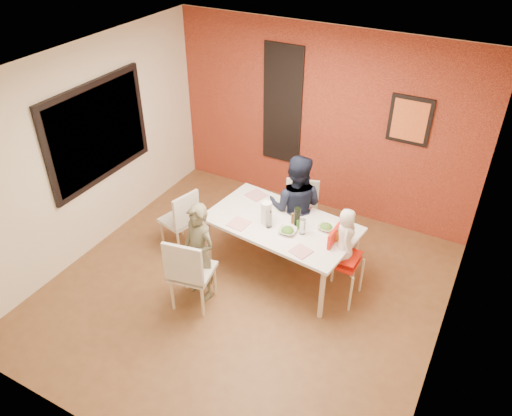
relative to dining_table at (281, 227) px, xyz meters
The scene contains 35 objects.
ground 0.91m from the dining_table, 110.87° to the right, with size 4.50×4.50×0.00m, color brown.
ceiling 2.10m from the dining_table, 110.87° to the right, with size 4.50×4.50×0.02m, color silver.
wall_back 1.83m from the dining_table, 97.17° to the left, with size 4.50×0.02×2.70m, color #F3E8C9.
wall_front 2.89m from the dining_table, 94.33° to the right, with size 4.50×0.02×2.70m, color #F3E8C9.
wall_left 2.61m from the dining_table, 167.23° to the right, with size 0.02×4.50×2.70m, color #F3E8C9.
wall_right 2.21m from the dining_table, 15.32° to the right, with size 0.02×4.50×2.70m, color #F3E8C9.
brick_accent_wall 1.81m from the dining_table, 97.25° to the left, with size 4.50×0.02×2.70m, color maroon.
picture_window_frame 2.61m from the dining_table, behind, with size 0.05×1.70×1.30m, color black.
picture_window_pane 2.59m from the dining_table, behind, with size 0.02×1.55×1.15m, color black.
glassblock_strip 2.02m from the dining_table, 116.13° to the left, with size 0.55×0.03×1.70m, color silver.
glassblock_surround 2.01m from the dining_table, 116.20° to the left, with size 0.60×0.03×1.76m, color black.
art_print_frame 2.15m from the dining_table, 59.14° to the left, with size 0.54×0.03×0.64m, color black.
art_print_canvas 2.14m from the dining_table, 58.91° to the left, with size 0.44×0.01×0.54m, color orange.
dining_table is the anchor object (origin of this frame).
chair_near 1.26m from the dining_table, 120.02° to the right, with size 0.54×0.54×1.00m.
chair_far 0.67m from the dining_table, 92.36° to the left, with size 0.55×0.55×0.94m.
chair_left 1.38m from the dining_table, behind, with size 0.50×0.50×0.89m.
high_chair 0.82m from the dining_table, ahead, with size 0.41×0.41×0.94m.
child_near 1.06m from the dining_table, 127.54° to the right, with size 0.46×0.30×1.27m, color brown.
child_far 0.41m from the dining_table, 90.19° to the left, with size 0.71×0.55×1.46m, color black.
toddler 0.86m from the dining_table, ahead, with size 0.34×0.22×0.69m, color silver.
plate_near_left 0.52m from the dining_table, 147.94° to the right, with size 0.23×0.23×0.01m, color white.
plate_far_mid 0.40m from the dining_table, 80.02° to the left, with size 0.22×0.22×0.01m, color white.
plate_near_right 0.60m from the dining_table, 42.47° to the right, with size 0.20×0.20×0.01m, color silver.
plate_far_left 0.69m from the dining_table, 145.32° to the left, with size 0.23×0.23×0.01m, color white.
salad_bowl_a 0.23m from the dining_table, 44.98° to the right, with size 0.21×0.21×0.05m, color white.
salad_bowl_b 0.55m from the dining_table, 14.38° to the left, with size 0.20×0.20×0.05m, color white.
wine_bottle 0.29m from the dining_table, ahead, with size 0.07×0.07×0.28m, color black.
wine_glass_a 0.25m from the dining_table, 122.65° to the right, with size 0.08×0.08×0.22m, color white.
wine_glass_b 0.36m from the dining_table, 15.55° to the right, with size 0.07×0.07×0.20m, color white.
paper_towel_roll 0.28m from the dining_table, 151.90° to the right, with size 0.13×0.13×0.29m, color white.
condiment_red 0.23m from the dining_table, ahead, with size 0.04×0.04×0.15m, color red.
condiment_green 0.27m from the dining_table, ahead, with size 0.04×0.04×0.14m, color #377426.
condiment_brown 0.19m from the dining_table, 23.47° to the left, with size 0.04×0.04×0.14m, color brown.
sippy_cup 0.71m from the dining_table, ahead, with size 0.07×0.07×0.12m, color orange.
Camera 1 is at (2.27, -3.90, 4.28)m, focal length 35.00 mm.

